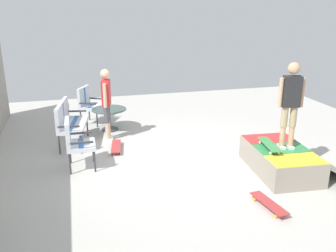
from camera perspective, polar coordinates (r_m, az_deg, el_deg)
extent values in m
cube|color=beige|center=(7.84, 1.35, -5.64)|extent=(12.00, 12.00, 0.10)
cube|color=gray|center=(7.54, 17.05, -5.08)|extent=(1.78, 1.15, 0.49)
cube|color=yellow|center=(6.99, 19.31, -4.99)|extent=(0.62, 1.02, 0.01)
cube|color=#338C4C|center=(7.44, 17.22, -3.32)|extent=(0.62, 1.02, 0.01)
cube|color=red|center=(7.92, 15.38, -1.84)|extent=(0.62, 1.02, 0.01)
cylinder|color=#B2B2B7|center=(7.25, 13.77, -3.86)|extent=(1.63, 0.18, 0.05)
cube|color=gray|center=(7.94, 22.30, -4.65)|extent=(1.71, 0.82, 0.41)
cylinder|color=#38383D|center=(8.29, -13.36, -2.76)|extent=(0.04, 0.04, 0.44)
cylinder|color=#38383D|center=(9.38, -12.44, -0.19)|extent=(0.04, 0.04, 0.44)
cylinder|color=#38383D|center=(8.37, -16.55, -2.83)|extent=(0.04, 0.04, 0.44)
cylinder|color=#38383D|center=(9.45, -15.26, -0.27)|extent=(0.04, 0.04, 0.44)
cube|color=silver|center=(8.78, -14.51, 0.16)|extent=(1.32, 0.75, 0.08)
cube|color=#3872C6|center=(8.77, -14.53, 0.42)|extent=(1.21, 0.30, 0.00)
cube|color=silver|center=(8.74, -16.18, 1.92)|extent=(1.25, 0.28, 0.50)
cube|color=#3872C6|center=(8.74, -16.18, 1.92)|extent=(0.11, 0.10, 0.46)
cube|color=#38383D|center=(8.17, -15.22, -0.10)|extent=(0.12, 0.47, 0.04)
cube|color=#38383D|center=(9.31, -14.04, 2.26)|extent=(0.12, 0.47, 0.04)
cylinder|color=#38383D|center=(9.98, -10.99, 1.04)|extent=(0.04, 0.04, 0.44)
cylinder|color=#38383D|center=(10.46, -9.82, 1.91)|extent=(0.04, 0.04, 0.44)
cylinder|color=#38383D|center=(10.18, -13.42, 1.21)|extent=(0.04, 0.04, 0.44)
cylinder|color=#38383D|center=(10.64, -12.16, 2.05)|extent=(0.04, 0.04, 0.44)
cube|color=silver|center=(10.24, -11.69, 2.96)|extent=(0.80, 0.77, 0.08)
cube|color=#3872C6|center=(10.23, -11.70, 3.18)|extent=(0.56, 0.36, 0.00)
cube|color=silver|center=(10.27, -12.99, 4.58)|extent=(0.59, 0.36, 0.50)
cube|color=#3872C6|center=(10.27, -12.99, 4.58)|extent=(0.13, 0.12, 0.46)
cube|color=#38383D|center=(9.95, -12.42, 3.40)|extent=(0.25, 0.44, 0.04)
cube|color=#38383D|center=(10.46, -11.09, 4.22)|extent=(0.25, 0.44, 0.04)
cylinder|color=#38383D|center=(7.34, -11.33, -5.44)|extent=(0.04, 0.04, 0.44)
cylinder|color=#38383D|center=(7.84, -11.55, -3.88)|extent=(0.04, 0.04, 0.44)
cylinder|color=#38383D|center=(7.34, -15.00, -5.72)|extent=(0.04, 0.04, 0.44)
cylinder|color=#38383D|center=(7.84, -14.99, -4.14)|extent=(0.04, 0.04, 0.44)
cube|color=silver|center=(7.49, -13.36, -2.94)|extent=(0.63, 0.56, 0.08)
cube|color=#3872C6|center=(7.47, -13.39, -2.64)|extent=(0.58, 0.11, 0.00)
cube|color=silver|center=(7.40, -15.34, -0.99)|extent=(0.62, 0.09, 0.50)
cube|color=#3872C6|center=(7.40, -15.34, -0.99)|extent=(0.10, 0.09, 0.46)
cube|color=#38383D|center=(7.16, -13.40, -2.57)|extent=(0.05, 0.47, 0.04)
cube|color=#38383D|center=(7.71, -13.50, -1.07)|extent=(0.05, 0.47, 0.04)
cylinder|color=#38383D|center=(9.69, -9.08, 0.95)|extent=(0.06, 0.06, 0.55)
cylinder|color=#38383D|center=(9.77, -9.01, -0.50)|extent=(0.44, 0.44, 0.03)
cylinder|color=#425651|center=(9.61, -9.17, 2.58)|extent=(0.90, 0.90, 0.02)
cube|color=silver|center=(9.02, -9.32, -2.06)|extent=(0.16, 0.26, 0.05)
cylinder|color=beige|center=(8.94, -9.39, -0.69)|extent=(0.10, 0.10, 0.41)
cylinder|color=#4C4C51|center=(8.82, -9.53, 1.81)|extent=(0.13, 0.13, 0.41)
cube|color=silver|center=(9.18, -9.17, -1.69)|extent=(0.16, 0.26, 0.05)
cylinder|color=beige|center=(9.10, -9.24, -0.34)|extent=(0.10, 0.10, 0.41)
cylinder|color=#4C4C51|center=(8.98, -9.38, 2.12)|extent=(0.13, 0.13, 0.41)
cube|color=red|center=(8.77, -9.62, 5.12)|extent=(0.35, 0.25, 0.60)
sphere|color=beige|center=(8.68, -9.78, 7.98)|extent=(0.23, 0.23, 0.23)
cylinder|color=beige|center=(8.59, -9.81, 4.68)|extent=(0.08, 0.08, 0.57)
cylinder|color=beige|center=(8.97, -9.43, 5.29)|extent=(0.08, 0.08, 0.57)
cube|color=silver|center=(7.43, 17.21, -3.11)|extent=(0.26, 0.16, 0.05)
cylinder|color=tan|center=(7.35, 17.37, -1.51)|extent=(0.10, 0.10, 0.39)
cylinder|color=tan|center=(7.23, 17.66, 1.40)|extent=(0.13, 0.13, 0.39)
cube|color=silver|center=(7.49, 18.44, -3.07)|extent=(0.26, 0.16, 0.05)
cylinder|color=tan|center=(7.41, 18.61, -1.49)|extent=(0.10, 0.10, 0.39)
cylinder|color=tan|center=(7.29, 18.92, 1.40)|extent=(0.13, 0.13, 0.39)
cube|color=#262628|center=(7.14, 18.68, 5.11)|extent=(0.24, 0.35, 0.58)
sphere|color=tan|center=(7.07, 19.04, 8.50)|extent=(0.22, 0.22, 0.22)
cylinder|color=tan|center=(7.08, 17.15, 4.99)|extent=(0.08, 0.08, 0.55)
cylinder|color=tan|center=(7.22, 20.15, 4.93)|extent=(0.08, 0.08, 0.55)
cube|color=#B23838|center=(8.39, -8.08, -3.10)|extent=(0.82, 0.32, 0.02)
cylinder|color=#333333|center=(8.67, -7.47, -2.81)|extent=(0.06, 0.04, 0.06)
cylinder|color=#333333|center=(8.68, -8.53, -2.84)|extent=(0.06, 0.04, 0.06)
cylinder|color=#333333|center=(8.15, -7.56, -4.23)|extent=(0.06, 0.04, 0.06)
cylinder|color=#333333|center=(8.16, -8.69, -4.26)|extent=(0.06, 0.04, 0.06)
cube|color=#B23838|center=(6.26, 15.44, -11.48)|extent=(0.82, 0.30, 0.02)
cylinder|color=gold|center=(6.53, 14.46, -10.74)|extent=(0.06, 0.04, 0.06)
cylinder|color=gold|center=(6.44, 13.29, -11.06)|extent=(0.06, 0.04, 0.06)
cylinder|color=gold|center=(6.15, 17.59, -12.96)|extent=(0.06, 0.04, 0.06)
cylinder|color=gold|center=(6.06, 16.39, -13.35)|extent=(0.06, 0.04, 0.06)
cube|color=#3F8C4C|center=(7.30, 15.49, -2.75)|extent=(0.82, 0.32, 0.01)
cylinder|color=silver|center=(7.59, 15.26, -2.43)|extent=(0.06, 0.04, 0.06)
cylinder|color=silver|center=(7.54, 14.12, -2.49)|extent=(0.06, 0.04, 0.06)
cylinder|color=silver|center=(7.11, 16.85, -4.01)|extent=(0.06, 0.04, 0.06)
cylinder|color=silver|center=(7.05, 15.65, -4.09)|extent=(0.06, 0.04, 0.06)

